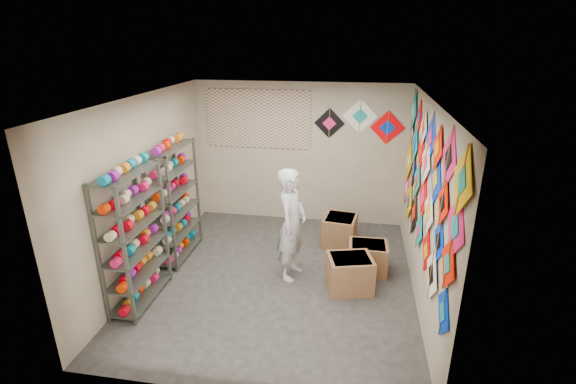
% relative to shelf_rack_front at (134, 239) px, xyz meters
% --- Properties ---
extents(ground, '(4.50, 4.50, 0.00)m').
position_rel_shelf_rack_front_xyz_m(ground, '(1.78, 0.85, -0.95)').
color(ground, '#2B2825').
extents(room_walls, '(4.50, 4.50, 4.50)m').
position_rel_shelf_rack_front_xyz_m(room_walls, '(1.78, 0.85, 0.69)').
color(room_walls, tan).
rests_on(room_walls, ground).
extents(shelf_rack_front, '(0.40, 1.10, 1.90)m').
position_rel_shelf_rack_front_xyz_m(shelf_rack_front, '(0.00, 0.00, 0.00)').
color(shelf_rack_front, '#4C5147').
rests_on(shelf_rack_front, ground).
extents(shelf_rack_back, '(0.40, 1.10, 1.90)m').
position_rel_shelf_rack_front_xyz_m(shelf_rack_back, '(0.00, 1.30, 0.00)').
color(shelf_rack_back, '#4C5147').
rests_on(shelf_rack_back, ground).
extents(string_spools, '(0.12, 2.36, 0.12)m').
position_rel_shelf_rack_front_xyz_m(string_spools, '(-0.00, 0.65, 0.10)').
color(string_spools, '#E51557').
rests_on(string_spools, ground).
extents(kite_wall_display, '(0.06, 4.35, 2.08)m').
position_rel_shelf_rack_front_xyz_m(kite_wall_display, '(3.76, 0.88, 0.71)').
color(kite_wall_display, '#0130CA').
rests_on(kite_wall_display, room_walls).
extents(back_wall_kites, '(1.65, 0.02, 0.82)m').
position_rel_shelf_rack_front_xyz_m(back_wall_kites, '(2.90, 3.09, 1.05)').
color(back_wall_kites, black).
rests_on(back_wall_kites, room_walls).
extents(poster, '(2.00, 0.01, 1.10)m').
position_rel_shelf_rack_front_xyz_m(poster, '(0.98, 3.08, 1.05)').
color(poster, '#6A4391').
rests_on(poster, room_walls).
extents(shopkeeper, '(0.78, 0.64, 1.72)m').
position_rel_shelf_rack_front_xyz_m(shopkeeper, '(1.97, 0.96, -0.09)').
color(shopkeeper, silver).
rests_on(shopkeeper, ground).
extents(carton_a, '(0.73, 0.66, 0.52)m').
position_rel_shelf_rack_front_xyz_m(carton_a, '(2.85, 0.73, -0.69)').
color(carton_a, brown).
rests_on(carton_a, ground).
extents(carton_b, '(0.60, 0.49, 0.48)m').
position_rel_shelf_rack_front_xyz_m(carton_b, '(3.11, 1.27, -0.71)').
color(carton_b, brown).
rests_on(carton_b, ground).
extents(carton_c, '(0.62, 0.66, 0.52)m').
position_rel_shelf_rack_front_xyz_m(carton_c, '(2.64, 2.13, -0.69)').
color(carton_c, brown).
rests_on(carton_c, ground).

